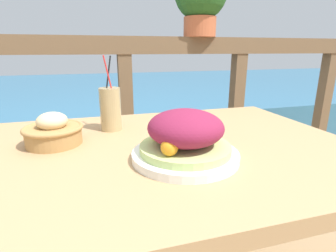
# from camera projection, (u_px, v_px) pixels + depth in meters

# --- Properties ---
(patio_table) EXTENTS (1.16, 0.79, 0.77)m
(patio_table) POSITION_uv_depth(u_px,v_px,m) (159.00, 178.00, 0.79)
(patio_table) COLOR tan
(patio_table) RESTS_ON ground_plane
(railing_fence) EXTENTS (2.80, 0.08, 1.10)m
(railing_fence) POSITION_uv_depth(u_px,v_px,m) (126.00, 103.00, 1.44)
(railing_fence) COLOR brown
(railing_fence) RESTS_ON ground_plane
(sea_backdrop) EXTENTS (12.00, 4.00, 0.53)m
(sea_backdrop) POSITION_uv_depth(u_px,v_px,m) (106.00, 103.00, 3.88)
(sea_backdrop) COLOR teal
(sea_backdrop) RESTS_ON ground_plane
(salad_plate) EXTENTS (0.27, 0.27, 0.13)m
(salad_plate) POSITION_uv_depth(u_px,v_px,m) (185.00, 138.00, 0.65)
(salad_plate) COLOR white
(salad_plate) RESTS_ON patio_table
(drink_glass) EXTENTS (0.07, 0.07, 0.25)m
(drink_glass) POSITION_uv_depth(u_px,v_px,m) (110.00, 109.00, 0.89)
(drink_glass) COLOR tan
(drink_glass) RESTS_ON patio_table
(bread_basket) EXTENTS (0.17, 0.17, 0.10)m
(bread_basket) POSITION_uv_depth(u_px,v_px,m) (53.00, 132.00, 0.76)
(bread_basket) COLOR #AD7F47
(bread_basket) RESTS_ON patio_table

